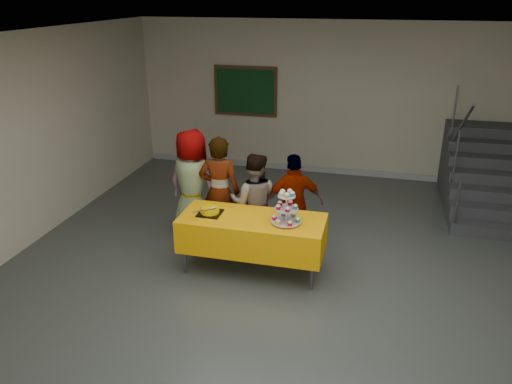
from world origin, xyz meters
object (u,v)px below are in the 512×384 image
cupcake_stand (286,210)px  schoolchild_b (220,192)px  staircase (484,176)px  schoolchild_d (294,203)px  noticeboard (245,91)px  schoolchild_c (254,202)px  schoolchild_a (193,184)px  bake_table (252,233)px  bear_cake (210,210)px

cupcake_stand → schoolchild_b: size_ratio=0.27×
cupcake_stand → staircase: staircase is taller
schoolchild_d → noticeboard: 3.82m
cupcake_stand → schoolchild_c: bearing=131.9°
schoolchild_c → staircase: (3.46, 2.64, -0.23)m
cupcake_stand → noticeboard: 4.49m
cupcake_stand → schoolchild_a: 1.78m
bake_table → noticeboard: 4.37m
cupcake_stand → schoolchild_b: 1.30m
bear_cake → schoolchild_a: 0.97m
bear_cake → schoolchild_b: bearing=96.8°
schoolchild_a → staircase: staircase is taller
staircase → schoolchild_c: bearing=-142.7°
schoolchild_d → staircase: bearing=-159.5°
schoolchild_a → noticeboard: size_ratio=1.28×
schoolchild_a → noticeboard: (-0.08, 3.29, 0.77)m
schoolchild_a → schoolchild_b: size_ratio=1.02×
schoolchild_d → schoolchild_c: bearing=-7.5°
schoolchild_a → schoolchild_c: 1.01m
bear_cake → noticeboard: bearing=98.7°
bear_cake → schoolchild_d: schoolchild_d is taller
schoolchild_b → schoolchild_c: (0.52, -0.04, -0.10)m
cupcake_stand → schoolchild_b: (-1.10, 0.68, -0.13)m
bake_table → schoolchild_a: (-1.12, 0.78, 0.28)m
noticeboard → cupcake_stand: bearing=-68.2°
schoolchild_d → cupcake_stand: bearing=72.2°
schoolchild_a → schoolchild_d: 1.54m
noticeboard → schoolchild_c: bearing=-72.9°
cupcake_stand → schoolchild_a: schoolchild_a is taller
schoolchild_c → staircase: 4.36m
bear_cake → noticeboard: (-0.63, 4.09, 0.77)m
bake_table → staircase: bearing=44.1°
schoolchild_c → schoolchild_a: bearing=-18.4°
bake_table → schoolchild_c: 0.63m
schoolchild_b → schoolchild_c: 0.53m
schoolchild_d → staircase: (2.91, 2.52, -0.23)m
bear_cake → bake_table: bearing=1.7°
bake_table → schoolchild_d: size_ratio=1.31×
schoolchild_b → schoolchild_d: 1.08m
schoolchild_c → noticeboard: noticeboard is taller
bear_cake → staircase: staircase is taller
cupcake_stand → schoolchild_b: bearing=148.1°
cupcake_stand → schoolchild_a: size_ratio=0.27×
schoolchild_b → staircase: 4.77m
bake_table → staircase: (3.33, 3.24, -0.07)m
bear_cake → schoolchild_c: bearing=54.2°
cupcake_stand → schoolchild_c: schoolchild_c is taller
schoolchild_c → bake_table: bearing=94.4°
bear_cake → staircase: size_ratio=0.15×
bake_table → schoolchild_c: size_ratio=1.30×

